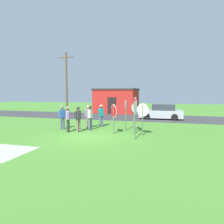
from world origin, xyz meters
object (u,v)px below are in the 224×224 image
object	(u,v)px
stop_sign_nearest	(143,114)
stop_sign_low_front	(135,113)
stop_sign_leaning_right	(126,110)
person_in_teal	(68,118)
stop_sign_leaning_left	(114,114)
stop_sign_rear_right	(134,112)
utility_pole	(66,82)
person_on_left	(101,114)
parked_car_on_street	(162,112)
person_holding_notes	(78,117)
person_near_signs	(88,115)
person_in_blue	(62,116)
person_with_sunhat	(90,116)
stop_sign_center_cluster	(134,109)

from	to	relation	value
stop_sign_nearest	stop_sign_low_front	bearing A→B (deg)	-104.64
stop_sign_leaning_right	person_in_teal	xyz separation A→B (m)	(-3.67, -1.54, -0.48)
stop_sign_leaning_left	stop_sign_rear_right	size ratio (longest dim) A/B	0.97
utility_pole	stop_sign_low_front	xyz separation A→B (m)	(10.23, -11.08, -2.43)
utility_pole	stop_sign_nearest	size ratio (longest dim) A/B	3.73
person_on_left	stop_sign_nearest	bearing A→B (deg)	-33.91
parked_car_on_street	person_holding_notes	xyz separation A→B (m)	(-5.20, -8.72, 0.32)
person_holding_notes	person_near_signs	size ratio (longest dim) A/B	1.00
stop_sign_leaning_left	person_in_teal	world-z (taller)	stop_sign_leaning_left
person_near_signs	person_in_blue	bearing A→B (deg)	-150.72
utility_pole	person_holding_notes	bearing A→B (deg)	-58.39
person_with_sunhat	stop_sign_center_cluster	bearing A→B (deg)	-9.02
person_in_teal	stop_sign_leaning_right	bearing A→B (deg)	22.79
stop_sign_center_cluster	utility_pole	bearing A→B (deg)	136.01
stop_sign_nearest	stop_sign_leaning_right	size ratio (longest dim) A/B	0.93
stop_sign_leaning_left	stop_sign_center_cluster	distance (m)	1.39
utility_pole	stop_sign_nearest	world-z (taller)	utility_pole
stop_sign_leaning_left	person_near_signs	size ratio (longest dim) A/B	1.11
stop_sign_nearest	stop_sign_leaning_left	xyz separation A→B (m)	(-1.88, -0.00, -0.06)
parked_car_on_street	stop_sign_leaning_right	bearing A→B (deg)	-106.69
utility_pole	person_in_teal	distance (m)	11.95
stop_sign_rear_right	stop_sign_nearest	bearing A→B (deg)	-58.29
parked_car_on_street	person_on_left	bearing A→B (deg)	-125.08
parked_car_on_street	person_with_sunhat	bearing A→B (deg)	-121.07
parked_car_on_street	stop_sign_leaning_left	size ratio (longest dim) A/B	2.23
stop_sign_nearest	stop_sign_rear_right	distance (m)	1.43
stop_sign_low_front	person_holding_notes	size ratio (longest dim) A/B	1.26
person_near_signs	stop_sign_center_cluster	bearing A→B (deg)	-17.92
person_in_teal	person_holding_notes	bearing A→B (deg)	12.54
parked_car_on_street	stop_sign_rear_right	distance (m)	7.62
utility_pole	person_in_blue	bearing A→B (deg)	-63.87
stop_sign_rear_right	person_with_sunhat	xyz separation A→B (m)	(-3.09, -0.37, -0.36)
person_on_left	person_in_blue	size ratio (longest dim) A/B	1.00
stop_sign_nearest	stop_sign_center_cluster	size ratio (longest dim) A/B	0.84
parked_car_on_street	stop_sign_low_front	distance (m)	9.87
stop_sign_leaning_left	stop_sign_leaning_right	size ratio (longest dim) A/B	0.89
parked_car_on_street	stop_sign_center_cluster	xyz separation A→B (m)	(-1.42, -8.30, 0.97)
parked_car_on_street	stop_sign_nearest	xyz separation A→B (m)	(-0.85, -8.63, 0.69)
utility_pole	stop_sign_rear_right	xyz separation A→B (m)	(9.77, -8.73, -2.58)
stop_sign_low_front	person_in_teal	bearing A→B (deg)	169.26
utility_pole	stop_sign_center_cluster	bearing A→B (deg)	-43.99
stop_sign_leaning_left	person_in_teal	bearing A→B (deg)	-175.68
parked_car_on_street	stop_sign_leaning_right	size ratio (longest dim) A/B	1.99
person_on_left	stop_sign_low_front	bearing A→B (deg)	-47.33
stop_sign_leaning_left	stop_sign_low_front	world-z (taller)	stop_sign_low_front
utility_pole	stop_sign_center_cluster	distance (m)	14.02
person_near_signs	person_in_teal	bearing A→B (deg)	-112.98
parked_car_on_street	stop_sign_leaning_left	world-z (taller)	stop_sign_leaning_left
stop_sign_leaning_left	person_with_sunhat	size ratio (longest dim) A/B	1.11
parked_car_on_street	stop_sign_leaning_left	distance (m)	9.08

